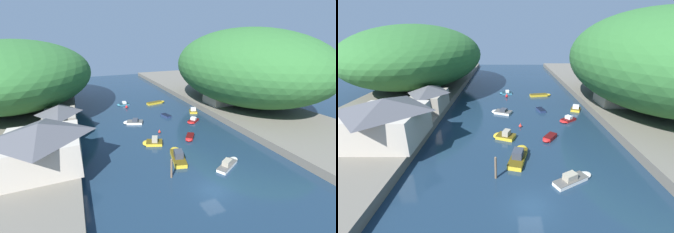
{
  "view_description": "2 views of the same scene",
  "coord_description": "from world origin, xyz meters",
  "views": [
    {
      "loc": [
        -14.23,
        -19.31,
        18.18
      ],
      "look_at": [
        2.53,
        20.92,
        2.66
      ],
      "focal_mm": 24.0,
      "sensor_mm": 36.0,
      "label": 1
    },
    {
      "loc": [
        -2.54,
        -17.39,
        16.44
      ],
      "look_at": [
        -2.42,
        19.68,
        1.95
      ],
      "focal_mm": 24.0,
      "sensor_mm": 36.0,
      "label": 2
    }
  ],
  "objects": [
    {
      "name": "water_surface",
      "position": [
        0.0,
        30.0,
        0.0
      ],
      "size": [
        130.0,
        130.0,
        0.0
      ],
      "primitive_type": "plane",
      "color": "#192D42",
      "rests_on": "ground"
    },
    {
      "name": "left_bank",
      "position": [
        -26.1,
        30.0,
        0.67
      ],
      "size": [
        22.0,
        120.0,
        1.35
      ],
      "color": "#666056",
      "rests_on": "ground"
    },
    {
      "name": "right_bank",
      "position": [
        26.1,
        30.0,
        0.67
      ],
      "size": [
        22.0,
        120.0,
        1.35
      ],
      "color": "#666056",
      "rests_on": "ground"
    },
    {
      "name": "hillside_left",
      "position": [
        -27.2,
        47.16,
        9.55
      ],
      "size": [
        34.77,
        48.67,
        16.4
      ],
      "color": "#2D662D",
      "rests_on": "left_bank"
    },
    {
      "name": "hillside_right",
      "position": [
        27.2,
        27.59,
        10.92
      ],
      "size": [
        32.52,
        45.52,
        19.15
      ],
      "color": "#2D662D",
      "rests_on": "right_bank"
    },
    {
      "name": "waterfront_building",
      "position": [
        -19.41,
        11.98,
        4.58
      ],
      "size": [
        10.15,
        10.46,
        6.27
      ],
      "color": "#B2A899",
      "rests_on": "left_bank"
    },
    {
      "name": "boathouse_shed",
      "position": [
        -17.78,
        25.68,
        3.81
      ],
      "size": [
        6.08,
        8.89,
        4.76
      ],
      "color": "gray",
      "rests_on": "left_bank"
    },
    {
      "name": "right_bank_cottage",
      "position": [
        20.26,
        28.68,
        3.66
      ],
      "size": [
        6.28,
        6.94,
        4.5
      ],
      "color": "#B2A899",
      "rests_on": "right_bank"
    },
    {
      "name": "boat_white_cruiser",
      "position": [
        -3.53,
        26.63,
        0.33
      ],
      "size": [
        4.72,
        3.51,
        1.04
      ],
      "rotation": [
        0.0,
        0.0,
        1.19
      ],
      "color": "silver",
      "rests_on": "water_surface"
    },
    {
      "name": "boat_far_right_bank",
      "position": [
        12.6,
        28.49,
        0.39
      ],
      "size": [
        2.82,
        3.54,
        1.32
      ],
      "rotation": [
        0.0,
        0.0,
        5.89
      ],
      "color": "gold",
      "rests_on": "water_surface"
    },
    {
      "name": "boat_small_dinghy",
      "position": [
        4.81,
        28.23,
        0.27
      ],
      "size": [
        2.05,
        3.54,
        0.55
      ],
      "rotation": [
        0.0,
        0.0,
        0.25
      ],
      "color": "navy",
      "rests_on": "water_surface"
    },
    {
      "name": "boat_near_quay",
      "position": [
        6.65,
        39.39,
        0.3
      ],
      "size": [
        5.76,
        2.5,
        0.61
      ],
      "rotation": [
        0.0,
        0.0,
        4.9
      ],
      "color": "gold",
      "rests_on": "water_surface"
    },
    {
      "name": "boat_red_skiff",
      "position": [
        5.25,
        4.05,
        0.38
      ],
      "size": [
        5.32,
        3.82,
        1.27
      ],
      "rotation": [
        0.0,
        0.0,
        5.23
      ],
      "color": "silver",
      "rests_on": "water_surface"
    },
    {
      "name": "boat_far_upstream",
      "position": [
        4.29,
        14.53,
        0.31
      ],
      "size": [
        2.95,
        3.41,
        0.64
      ],
      "rotation": [
        0.0,
        0.0,
        2.52
      ],
      "color": "red",
      "rests_on": "water_surface"
    },
    {
      "name": "boat_mid_channel",
      "position": [
        9.19,
        22.32,
        0.29
      ],
      "size": [
        3.78,
        3.5,
        0.97
      ],
      "rotation": [
        0.0,
        0.0,
        2.25
      ],
      "color": "red",
      "rests_on": "water_surface"
    },
    {
      "name": "boat_open_rowboat",
      "position": [
        -2.86,
        15.2,
        0.42
      ],
      "size": [
        4.04,
        3.22,
        1.38
      ],
      "rotation": [
        0.0,
        0.0,
        1.2
      ],
      "color": "gold",
      "rests_on": "water_surface"
    },
    {
      "name": "boat_navy_launch",
      "position": [
        -0.81,
        8.99,
        0.51
      ],
      "size": [
        3.27,
        6.52,
        1.69
      ],
      "rotation": [
        0.0,
        0.0,
        6.04
      ],
      "color": "gold",
      "rests_on": "water_surface"
    },
    {
      "name": "boat_moored_right",
      "position": [
        -2.58,
        41.74,
        0.28
      ],
      "size": [
        3.44,
        2.21,
        0.91
      ],
      "rotation": [
        0.0,
        0.0,
        1.62
      ],
      "color": "teal",
      "rests_on": "water_surface"
    },
    {
      "name": "mooring_post_nearest",
      "position": [
        -3.73,
        4.65,
        1.46
      ],
      "size": [
        0.28,
        0.28,
        2.91
      ],
      "color": "brown",
      "rests_on": "water_surface"
    },
    {
      "name": "channel_buoy_near",
      "position": [
        -2.36,
        38.18,
        0.41
      ],
      "size": [
        0.7,
        0.7,
        1.04
      ],
      "color": "red",
      "rests_on": "water_surface"
    },
    {
      "name": "channel_buoy_far",
      "position": [
        0.02,
        19.32,
        0.31
      ],
      "size": [
        0.53,
        0.53,
        0.8
      ],
      "color": "red",
      "rests_on": "water_surface"
    },
    {
      "name": "person_on_quay",
      "position": [
        -17.59,
        19.68,
        2.33
      ],
      "size": [
        0.29,
        0.41,
        1.69
      ],
      "rotation": [
        0.0,
        0.0,
        1.76
      ],
      "color": "#282D3D",
      "rests_on": "left_bank"
    }
  ]
}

